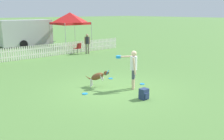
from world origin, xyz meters
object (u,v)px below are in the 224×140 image
(frisbee_midfield, at_px, (111,78))
(folding_chair_blue_left, at_px, (78,47))
(handler_person, at_px, (133,65))
(frisbee_near_handler, at_px, (85,94))
(equipment_trailer, at_px, (25,32))
(leaping_dog, at_px, (98,76))
(spectator_standing, at_px, (87,42))
(canopy_tent_main, at_px, (70,18))
(frisbee_near_dog, at_px, (142,84))
(backpack_on_grass, at_px, (144,94))

(frisbee_midfield, height_order, folding_chair_blue_left, folding_chair_blue_left)
(handler_person, xyz_separation_m, folding_chair_blue_left, (3.18, 8.68, -0.50))
(frisbee_near_handler, bearing_deg, equipment_trailer, 75.35)
(leaping_dog, xyz_separation_m, frisbee_midfield, (1.24, 0.64, -0.44))
(spectator_standing, bearing_deg, frisbee_near_handler, 78.86)
(handler_person, xyz_separation_m, leaping_dog, (-0.88, 1.13, -0.53))
(folding_chair_blue_left, xyz_separation_m, canopy_tent_main, (1.61, 3.54, 2.01))
(handler_person, relative_size, frisbee_near_dog, 7.48)
(canopy_tent_main, bearing_deg, frisbee_near_handler, -120.04)
(backpack_on_grass, distance_m, equipment_trailer, 16.70)
(leaping_dog, bearing_deg, equipment_trailer, -138.65)
(frisbee_midfield, distance_m, folding_chair_blue_left, 7.48)
(frisbee_midfield, distance_m, backpack_on_grass, 3.07)
(leaping_dog, bearing_deg, frisbee_near_handler, -14.95)
(leaping_dog, bearing_deg, frisbee_near_dog, 112.31)
(frisbee_near_handler, bearing_deg, canopy_tent_main, 59.96)
(handler_person, distance_m, leaping_dog, 1.52)
(handler_person, height_order, backpack_on_grass, handler_person)
(spectator_standing, relative_size, equipment_trailer, 0.28)
(folding_chair_blue_left, bearing_deg, frisbee_near_handler, 47.40)
(handler_person, bearing_deg, frisbee_near_dog, -26.42)
(leaping_dog, height_order, frisbee_near_handler, leaping_dog)
(backpack_on_grass, xyz_separation_m, equipment_trailer, (2.53, 16.47, 1.05))
(frisbee_near_dog, xyz_separation_m, spectator_standing, (2.93, 8.10, 0.87))
(canopy_tent_main, bearing_deg, backpack_on_grass, -111.88)
(canopy_tent_main, bearing_deg, frisbee_midfield, -112.96)
(frisbee_near_handler, bearing_deg, frisbee_midfield, 25.14)
(frisbee_midfield, bearing_deg, backpack_on_grass, -107.86)
(leaping_dog, bearing_deg, spectator_standing, -160.19)
(handler_person, height_order, leaping_dog, handler_person)
(frisbee_near_handler, distance_m, folding_chair_blue_left, 9.43)
(frisbee_midfield, xyz_separation_m, folding_chair_blue_left, (2.82, 6.91, 0.47))
(frisbee_near_handler, relative_size, backpack_on_grass, 0.54)
(frisbee_near_dog, bearing_deg, spectator_standing, 70.10)
(frisbee_near_handler, relative_size, canopy_tent_main, 0.07)
(frisbee_near_dog, height_order, frisbee_midfield, same)
(backpack_on_grass, bearing_deg, canopy_tent_main, 68.12)
(leaping_dog, distance_m, frisbee_near_handler, 1.15)
(frisbee_midfield, xyz_separation_m, backpack_on_grass, (-0.94, -2.92, 0.18))
(leaping_dog, xyz_separation_m, equipment_trailer, (2.84, 14.19, 0.79))
(frisbee_near_dog, relative_size, equipment_trailer, 0.04)
(handler_person, relative_size, backpack_on_grass, 4.03)
(handler_person, relative_size, frisbee_near_handler, 7.48)
(folding_chair_blue_left, relative_size, equipment_trailer, 0.15)
(leaping_dog, bearing_deg, canopy_tent_main, -154.43)
(folding_chair_blue_left, xyz_separation_m, equipment_trailer, (-1.22, 6.64, 0.76))
(leaping_dog, distance_m, frisbee_midfield, 1.47)
(folding_chair_blue_left, distance_m, equipment_trailer, 6.79)
(backpack_on_grass, bearing_deg, frisbee_midfield, 72.14)
(backpack_on_grass, xyz_separation_m, spectator_standing, (4.29, 9.40, 0.69))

